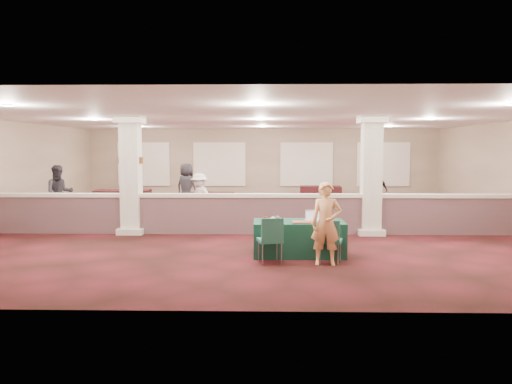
{
  "coord_description": "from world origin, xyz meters",
  "views": [
    {
      "loc": [
        0.21,
        -14.95,
        2.32
      ],
      "look_at": [
        -0.09,
        -2.0,
        1.19
      ],
      "focal_mm": 35.0,
      "sensor_mm": 36.0,
      "label": 1
    }
  ],
  "objects_px": {
    "far_table_front_center": "(275,211)",
    "attendee_d": "(186,187)",
    "near_table": "(299,238)",
    "attendee_a": "(59,193)",
    "conf_chair_side": "(271,236)",
    "attendee_c": "(377,191)",
    "conf_chair_main": "(330,237)",
    "far_table_back_left": "(123,201)",
    "far_table_back_right": "(320,194)",
    "far_table_front_left": "(75,205)",
    "woman": "(326,224)",
    "far_table_back_center": "(209,202)",
    "attendee_b": "(200,197)",
    "far_table_front_right": "(407,208)"
  },
  "relations": [
    {
      "from": "far_table_front_center",
      "to": "attendee_d",
      "type": "bearing_deg",
      "value": 135.56
    },
    {
      "from": "far_table_front_center",
      "to": "far_table_back_right",
      "type": "distance_m",
      "value": 6.53
    },
    {
      "from": "far_table_front_center",
      "to": "attendee_c",
      "type": "distance_m",
      "value": 5.07
    },
    {
      "from": "far_table_front_right",
      "to": "far_table_back_center",
      "type": "bearing_deg",
      "value": 168.92
    },
    {
      "from": "conf_chair_main",
      "to": "attendee_d",
      "type": "distance_m",
      "value": 9.46
    },
    {
      "from": "conf_chair_main",
      "to": "attendee_c",
      "type": "distance_m",
      "value": 8.97
    },
    {
      "from": "attendee_a",
      "to": "attendee_d",
      "type": "height_order",
      "value": "attendee_a"
    },
    {
      "from": "near_table",
      "to": "woman",
      "type": "xyz_separation_m",
      "value": [
        0.49,
        -0.85,
        0.45
      ]
    },
    {
      "from": "attendee_c",
      "to": "far_table_front_right",
      "type": "bearing_deg",
      "value": -96.12
    },
    {
      "from": "conf_chair_main",
      "to": "attendee_b",
      "type": "height_order",
      "value": "attendee_b"
    },
    {
      "from": "conf_chair_main",
      "to": "attendee_a",
      "type": "height_order",
      "value": "attendee_a"
    },
    {
      "from": "near_table",
      "to": "far_table_back_center",
      "type": "relative_size",
      "value": 1.12
    },
    {
      "from": "far_table_front_left",
      "to": "attendee_b",
      "type": "bearing_deg",
      "value": -12.41
    },
    {
      "from": "far_table_back_right",
      "to": "attendee_c",
      "type": "xyz_separation_m",
      "value": [
        1.8,
        -2.92,
        0.41
      ]
    },
    {
      "from": "conf_chair_main",
      "to": "attendee_a",
      "type": "xyz_separation_m",
      "value": [
        -7.98,
        5.83,
        0.37
      ]
    },
    {
      "from": "conf_chair_main",
      "to": "far_table_back_right",
      "type": "height_order",
      "value": "conf_chair_main"
    },
    {
      "from": "far_table_front_right",
      "to": "far_table_back_left",
      "type": "relative_size",
      "value": 0.81
    },
    {
      "from": "attendee_d",
      "to": "woman",
      "type": "bearing_deg",
      "value": 142.05
    },
    {
      "from": "far_table_front_left",
      "to": "attendee_a",
      "type": "height_order",
      "value": "attendee_a"
    },
    {
      "from": "conf_chair_main",
      "to": "conf_chair_side",
      "type": "height_order",
      "value": "conf_chair_side"
    },
    {
      "from": "woman",
      "to": "far_table_back_left",
      "type": "xyz_separation_m",
      "value": [
        -6.5,
        8.27,
        -0.43
      ]
    },
    {
      "from": "conf_chair_main",
      "to": "far_table_back_left",
      "type": "relative_size",
      "value": 0.45
    },
    {
      "from": "woman",
      "to": "far_table_back_left",
      "type": "height_order",
      "value": "woman"
    },
    {
      "from": "far_table_front_right",
      "to": "woman",
      "type": "bearing_deg",
      "value": -117.04
    },
    {
      "from": "far_table_front_right",
      "to": "far_table_back_center",
      "type": "xyz_separation_m",
      "value": [
        -6.84,
        1.34,
        0.03
      ]
    },
    {
      "from": "far_table_front_center",
      "to": "attendee_b",
      "type": "height_order",
      "value": "attendee_b"
    },
    {
      "from": "far_table_front_left",
      "to": "far_table_front_right",
      "type": "xyz_separation_m",
      "value": [
        11.42,
        -0.3,
        -0.03
      ]
    },
    {
      "from": "near_table",
      "to": "far_table_back_left",
      "type": "relative_size",
      "value": 0.99
    },
    {
      "from": "woman",
      "to": "near_table",
      "type": "bearing_deg",
      "value": 123.45
    },
    {
      "from": "conf_chair_main",
      "to": "far_table_front_left",
      "type": "bearing_deg",
      "value": 153.46
    },
    {
      "from": "far_table_back_left",
      "to": "attendee_c",
      "type": "bearing_deg",
      "value": 2.34
    },
    {
      "from": "far_table_front_center",
      "to": "attendee_d",
      "type": "xyz_separation_m",
      "value": [
        -3.26,
        3.2,
        0.49
      ]
    },
    {
      "from": "attendee_c",
      "to": "woman",
      "type": "bearing_deg",
      "value": -134.65
    },
    {
      "from": "near_table",
      "to": "conf_chair_side",
      "type": "relative_size",
      "value": 2.07
    },
    {
      "from": "far_table_front_left",
      "to": "far_table_back_left",
      "type": "height_order",
      "value": "far_table_back_left"
    },
    {
      "from": "far_table_front_left",
      "to": "far_table_front_center",
      "type": "height_order",
      "value": "far_table_front_center"
    },
    {
      "from": "far_table_front_center",
      "to": "attendee_c",
      "type": "height_order",
      "value": "attendee_c"
    },
    {
      "from": "woman",
      "to": "far_table_front_center",
      "type": "xyz_separation_m",
      "value": [
        -0.93,
        5.37,
        -0.42
      ]
    },
    {
      "from": "conf_chair_main",
      "to": "far_table_back_center",
      "type": "bearing_deg",
      "value": 127.77
    },
    {
      "from": "woman",
      "to": "far_table_front_right",
      "type": "relative_size",
      "value": 1.04
    },
    {
      "from": "conf_chair_main",
      "to": "attendee_b",
      "type": "bearing_deg",
      "value": 134.79
    },
    {
      "from": "far_table_front_left",
      "to": "far_table_front_center",
      "type": "relative_size",
      "value": 0.87
    },
    {
      "from": "far_table_back_center",
      "to": "attendee_b",
      "type": "distance_m",
      "value": 2.07
    },
    {
      "from": "far_table_front_left",
      "to": "far_table_back_left",
      "type": "bearing_deg",
      "value": 36.97
    },
    {
      "from": "far_table_back_center",
      "to": "attendee_a",
      "type": "relative_size",
      "value": 0.98
    },
    {
      "from": "conf_chair_side",
      "to": "attendee_a",
      "type": "distance_m",
      "value": 9.02
    },
    {
      "from": "far_table_back_center",
      "to": "far_table_front_center",
      "type": "bearing_deg",
      "value": -50.69
    },
    {
      "from": "near_table",
      "to": "attendee_a",
      "type": "relative_size",
      "value": 1.09
    },
    {
      "from": "conf_chair_side",
      "to": "far_table_back_right",
      "type": "bearing_deg",
      "value": 66.05
    },
    {
      "from": "far_table_back_right",
      "to": "attendee_d",
      "type": "relative_size",
      "value": 0.97
    }
  ]
}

